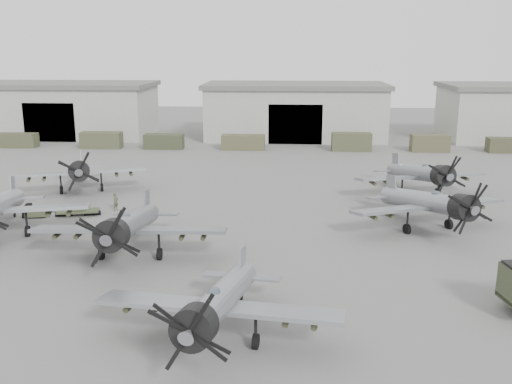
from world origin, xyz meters
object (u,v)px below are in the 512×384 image
(aircraft_mid_2, at_px, (431,203))
(aircraft_far_0, at_px, (80,170))
(aircraft_mid_1, at_px, (128,226))
(aircraft_far_1, at_px, (422,174))
(ground_crew, at_px, (116,202))
(tug_trailer, at_px, (52,212))
(aircraft_near_1, at_px, (217,304))

(aircraft_mid_2, bearing_deg, aircraft_far_0, 139.72)
(aircraft_mid_1, distance_m, aircraft_far_0, 20.81)
(aircraft_mid_2, height_order, aircraft_far_1, aircraft_mid_2)
(aircraft_far_0, distance_m, ground_crew, 8.29)
(aircraft_far_0, bearing_deg, tug_trailer, -106.37)
(aircraft_near_1, distance_m, tug_trailer, 27.26)
(tug_trailer, bearing_deg, aircraft_far_0, 80.74)
(aircraft_far_1, distance_m, ground_crew, 29.29)
(aircraft_mid_1, xyz_separation_m, tug_trailer, (-9.62, 9.80, -1.98))
(aircraft_far_0, xyz_separation_m, ground_crew, (5.37, -6.12, -1.56))
(aircraft_near_1, xyz_separation_m, tug_trailer, (-17.18, 21.09, -1.79))
(aircraft_near_1, bearing_deg, ground_crew, 125.43)
(aircraft_far_0, height_order, aircraft_far_1, aircraft_far_0)
(tug_trailer, relative_size, ground_crew, 3.85)
(aircraft_mid_1, relative_size, aircraft_mid_2, 1.04)
(tug_trailer, bearing_deg, ground_crew, 12.87)
(aircraft_far_0, relative_size, ground_crew, 7.98)
(aircraft_near_1, xyz_separation_m, aircraft_far_1, (16.32, 29.81, 0.09))
(aircraft_far_0, bearing_deg, aircraft_mid_1, -80.33)
(aircraft_mid_2, distance_m, ground_crew, 27.27)
(aircraft_far_1, bearing_deg, aircraft_mid_2, -114.37)
(aircraft_mid_2, distance_m, aircraft_far_1, 11.06)
(aircraft_mid_1, distance_m, aircraft_far_1, 30.22)
(aircraft_mid_2, xyz_separation_m, tug_trailer, (-31.82, 2.21, -1.91))
(aircraft_mid_2, bearing_deg, aircraft_near_1, -149.79)
(tug_trailer, bearing_deg, aircraft_mid_2, -16.00)
(aircraft_near_1, height_order, aircraft_far_0, aircraft_far_0)
(aircraft_mid_1, bearing_deg, tug_trailer, 132.62)
(ground_crew, bearing_deg, aircraft_mid_2, -78.30)
(aircraft_mid_1, relative_size, ground_crew, 8.25)
(aircraft_far_0, xyz_separation_m, tug_trailer, (0.41, -8.43, -1.91))
(aircraft_mid_1, relative_size, aircraft_far_0, 1.03)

